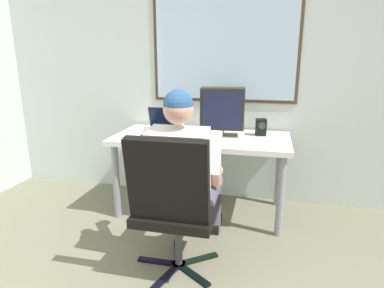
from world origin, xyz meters
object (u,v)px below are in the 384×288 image
Objects in this scene: desk at (201,145)px; crt_monitor at (222,110)px; office_chair at (173,200)px; wine_glass at (179,127)px; person_seated at (184,173)px; laptop at (164,127)px; desk_speaker at (261,127)px.

crt_monitor is (0.18, -0.01, 0.32)m from desk.
office_chair reaches higher than wine_glass.
person_seated is 2.80× the size of crt_monitor.
crt_monitor is 1.30× the size of laptop.
desk is 9.47× the size of wine_glass.
laptop is (-0.36, 0.04, 0.14)m from desk.
desk is at bearing 52.47° from wine_glass.
office_chair is 6.54× the size of desk_speaker.
desk is 1.27× the size of person_seated.
office_chair is at bearing -69.14° from laptop.
laptop is (-0.39, 0.74, 0.15)m from person_seated.
laptop is (-0.55, 0.05, -0.18)m from crt_monitor.
desk is at bearing 178.33° from crt_monitor.
wine_glass reaches higher than desk.
office_chair is at bearing -89.38° from person_seated.
desk_speaker is at bearing 66.84° from office_chair.
person_seated is 3.63× the size of laptop.
laptop reaches higher than desk.
person_seated is at bearing -62.46° from laptop.
person_seated is (-0.00, 0.28, 0.08)m from office_chair.
desk_speaker is at bearing 25.61° from crt_monitor.
person_seated is at bearing -119.81° from desk_speaker.
office_chair reaches higher than desk_speaker.
office_chair is 0.29m from person_seated.
wine_glass is at bearing -127.53° from desk.
desk_speaker is (0.87, 0.11, 0.01)m from laptop.
office_chair is 0.86m from wine_glass.
crt_monitor reaches higher than desk.
wine_glass is (-0.18, 0.79, 0.29)m from office_chair.
crt_monitor is 0.40m from desk_speaker.
desk_speaker is (0.33, 0.16, -0.17)m from crt_monitor.
person_seated is 0.79m from crt_monitor.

